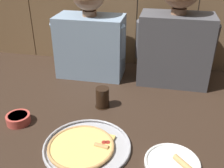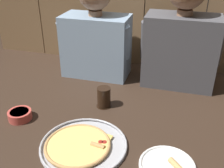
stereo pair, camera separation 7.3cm
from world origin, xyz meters
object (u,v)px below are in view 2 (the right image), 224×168
Objects in this scene: dinner_plate at (167,166)px; diner_left at (96,32)px; pizza_tray at (81,145)px; dipping_bowl at (20,115)px; drinking_glass at (104,97)px; diner_right at (182,34)px.

dinner_plate is 0.35× the size of diner_left.
dipping_bowl is (-0.35, 0.10, 0.01)m from pizza_tray.
dipping_bowl is at bearing -148.15° from drinking_glass.
diner_left is at bearing 126.23° from dinner_plate.
diner_right is (0.34, 0.35, 0.25)m from drinking_glass.
dipping_bowl is at bearing -140.23° from diner_right.
dipping_bowl is 0.65m from diner_left.
diner_right is at bearing 46.40° from drinking_glass.
diner_right reaches higher than pizza_tray.
dinner_plate is at bearing -10.11° from dipping_bowl.
diner_left reaches higher than dipping_bowl.
diner_right is (0.68, 0.57, 0.28)m from dipping_bowl.
diner_right reaches higher than diner_left.
drinking_glass is 0.55m from diner_right.
drinking_glass is at bearing 135.97° from dinner_plate.
dipping_bowl is (-0.70, 0.12, 0.01)m from dinner_plate.
diner_right is (0.33, 0.67, 0.29)m from pizza_tray.
diner_right is (0.49, 0.00, 0.03)m from diner_left.
pizza_tray is at bearing -76.70° from diner_left.
pizza_tray is 3.44× the size of drinking_glass.
drinking_glass is 0.95× the size of dipping_bowl.
dinner_plate is 0.90m from diner_left.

